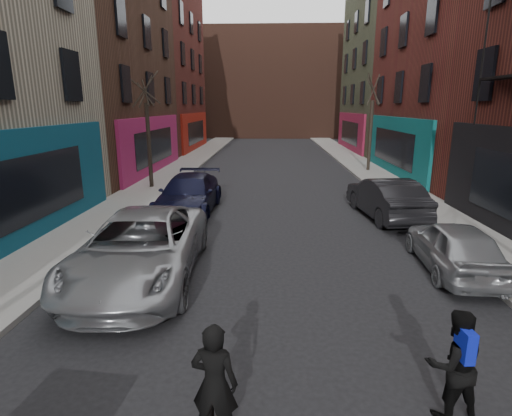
# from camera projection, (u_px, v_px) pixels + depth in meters

# --- Properties ---
(sidewalk_left) EXTENTS (2.50, 84.00, 0.13)m
(sidewalk_left) POSITION_uv_depth(u_px,v_px,m) (195.00, 158.00, 32.11)
(sidewalk_left) COLOR gray
(sidewalk_left) RESTS_ON ground
(sidewalk_right) EXTENTS (2.50, 84.00, 0.13)m
(sidewalk_right) POSITION_uv_depth(u_px,v_px,m) (351.00, 159.00, 31.65)
(sidewalk_right) COLOR gray
(sidewalk_right) RESTS_ON ground
(building_far) EXTENTS (40.00, 10.00, 14.00)m
(building_far) POSITION_uv_depth(u_px,v_px,m) (272.00, 85.00, 55.34)
(building_far) COLOR #47281E
(building_far) RESTS_ON ground
(tree_left_far) EXTENTS (2.00, 2.00, 6.50)m
(tree_left_far) POSITION_uv_depth(u_px,v_px,m) (148.00, 122.00, 19.67)
(tree_left_far) COLOR black
(tree_left_far) RESTS_ON sidewalk_left
(tree_right_far) EXTENTS (2.00, 2.00, 6.80)m
(tree_right_far) POSITION_uv_depth(u_px,v_px,m) (372.00, 116.00, 24.99)
(tree_right_far) COLOR black
(tree_right_far) RESTS_ON sidewalk_right
(parked_left_far) EXTENTS (2.96, 5.95, 1.62)m
(parked_left_far) POSITION_uv_depth(u_px,v_px,m) (141.00, 247.00, 9.66)
(parked_left_far) COLOR gray
(parked_left_far) RESTS_ON ground
(parked_left_end) EXTENTS (2.17, 5.16, 1.49)m
(parked_left_end) POSITION_uv_depth(u_px,v_px,m) (189.00, 195.00, 15.71)
(parked_left_end) COLOR black
(parked_left_end) RESTS_ON ground
(parked_right_far) EXTENTS (1.81, 4.00, 1.33)m
(parked_right_far) POSITION_uv_depth(u_px,v_px,m) (454.00, 246.00, 10.15)
(parked_right_far) COLOR #979B9F
(parked_right_far) RESTS_ON ground
(parked_right_end) EXTENTS (2.17, 4.81, 1.53)m
(parked_right_end) POSITION_uv_depth(u_px,v_px,m) (386.00, 198.00, 15.08)
(parked_right_end) COLOR black
(parked_right_end) RESTS_ON ground
(skateboarder) EXTENTS (0.63, 0.46, 1.59)m
(skateboarder) POSITION_uv_depth(u_px,v_px,m) (215.00, 384.00, 4.78)
(skateboarder) COLOR black
(skateboarder) RESTS_ON skateboard
(pedestrian) EXTENTS (0.81, 0.66, 1.58)m
(pedestrian) POSITION_uv_depth(u_px,v_px,m) (454.00, 364.00, 5.30)
(pedestrian) COLOR black
(pedestrian) RESTS_ON ground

